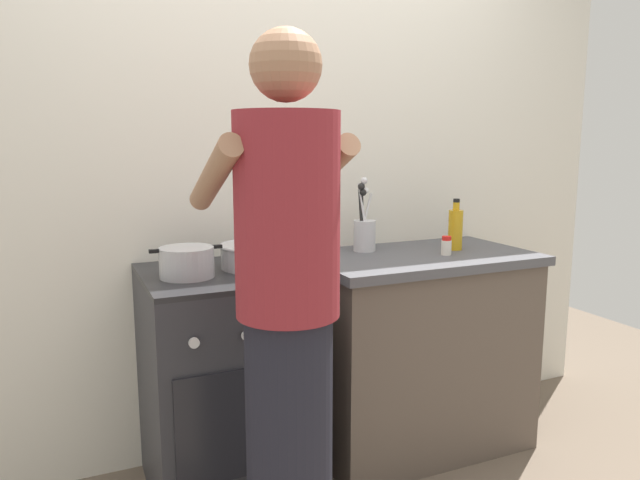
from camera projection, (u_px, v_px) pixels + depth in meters
back_wall at (316, 172)px, 2.76m from camera, size 3.20×0.10×2.50m
countertop at (417, 349)px, 2.72m from camera, size 1.00×0.60×0.90m
stove_range at (225, 382)px, 2.36m from camera, size 0.60×0.62×0.90m
pot at (187, 262)px, 2.18m from camera, size 0.27×0.20×0.11m
mixing_bowl at (255, 254)px, 2.35m from camera, size 0.28×0.28×0.10m
utensil_crock at (364, 230)px, 2.69m from camera, size 0.10×0.10×0.34m
spice_bottle at (446, 246)px, 2.60m from camera, size 0.04×0.04×0.08m
oil_bottle at (455, 229)px, 2.72m from camera, size 0.07×0.07×0.23m
person at (288, 328)px, 1.73m from camera, size 0.41×0.50×1.70m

